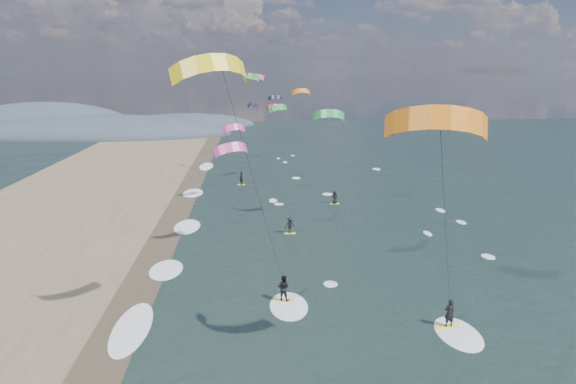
{
  "coord_description": "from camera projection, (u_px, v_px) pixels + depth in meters",
  "views": [
    {
      "loc": [
        -3.7,
        -21.49,
        15.51
      ],
      "look_at": [
        -1.0,
        12.0,
        7.0
      ],
      "focal_mm": 30.0,
      "sensor_mm": 36.0,
      "label": 1
    }
  ],
  "objects": [
    {
      "name": "kitesurfer_near_a",
      "position": [
        444.0,
        169.0,
        22.13
      ],
      "size": [
        8.0,
        8.86,
        14.61
      ],
      "color": "yellow",
      "rests_on": "ground"
    },
    {
      "name": "coastal_hills",
      "position": [
        92.0,
        132.0,
        125.59
      ],
      "size": [
        80.0,
        41.0,
        15.0
      ],
      "color": "#3D4756",
      "rests_on": "ground"
    },
    {
      "name": "shoreline_surf",
      "position": [
        163.0,
        271.0,
        38.27
      ],
      "size": [
        2.4,
        79.4,
        0.11
      ],
      "color": "white",
      "rests_on": "ground"
    },
    {
      "name": "far_kitesurfers",
      "position": [
        287.0,
        203.0,
        54.85
      ],
      "size": [
        12.37,
        22.07,
        1.86
      ],
      "color": "yellow",
      "rests_on": "ground"
    },
    {
      "name": "ground",
      "position": [
        326.0,
        379.0,
        24.86
      ],
      "size": [
        260.0,
        260.0,
        0.0
      ],
      "primitive_type": "plane",
      "color": "black",
      "rests_on": "ground"
    },
    {
      "name": "kitesurfer_near_b",
      "position": [
        245.0,
        150.0,
        26.21
      ],
      "size": [
        7.29,
        9.03,
        16.74
      ],
      "color": "yellow",
      "rests_on": "ground"
    },
    {
      "name": "wet_sand_strip",
      "position": [
        134.0,
        299.0,
        33.59
      ],
      "size": [
        3.0,
        240.0,
        0.0
      ],
      "primitive_type": "cube",
      "color": "#382D23",
      "rests_on": "ground"
    },
    {
      "name": "bg_kite_field",
      "position": [
        270.0,
        101.0,
        76.32
      ],
      "size": [
        13.6,
        71.22,
        7.65
      ],
      "color": "green",
      "rests_on": "ground"
    }
  ]
}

